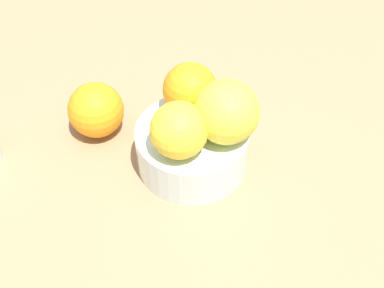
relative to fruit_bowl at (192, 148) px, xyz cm
name	(u,v)px	position (x,y,z in cm)	size (l,w,h in cm)	color
ground_plane	(192,167)	(0.00, 0.00, -3.82)	(110.00, 110.00, 2.00)	#997551
fruit_bowl	(192,148)	(0.00, 0.00, 0.00)	(14.47, 14.47, 5.90)	silver
orange_in_bowl_0	(179,130)	(-3.50, -0.58, 6.52)	(6.89, 6.89, 6.89)	yellow
orange_in_bowl_1	(227,112)	(1.77, -3.76, 7.05)	(7.94, 7.94, 7.94)	yellow
orange_in_bowl_2	(190,90)	(3.08, 2.40, 6.54)	(6.93, 6.93, 6.93)	orange
orange_loose_0	(96,110)	(-2.45, 14.24, 1.01)	(7.66, 7.66, 7.66)	orange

